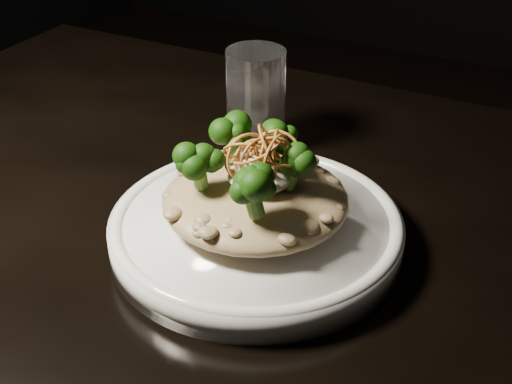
% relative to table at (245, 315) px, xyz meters
% --- Properties ---
extents(table, '(1.10, 0.80, 0.75)m').
position_rel_table_xyz_m(table, '(0.00, 0.00, 0.00)').
color(table, black).
rests_on(table, ground).
extents(plate, '(0.26, 0.26, 0.03)m').
position_rel_table_xyz_m(plate, '(0.01, 0.01, 0.10)').
color(plate, silver).
rests_on(plate, table).
extents(risotto, '(0.16, 0.16, 0.04)m').
position_rel_table_xyz_m(risotto, '(0.01, 0.01, 0.13)').
color(risotto, brown).
rests_on(risotto, plate).
extents(broccoli, '(0.12, 0.12, 0.04)m').
position_rel_table_xyz_m(broccoli, '(0.00, 0.01, 0.17)').
color(broccoli, black).
rests_on(broccoli, risotto).
extents(cheese, '(0.06, 0.06, 0.02)m').
position_rel_table_xyz_m(cheese, '(0.01, 0.01, 0.15)').
color(cheese, white).
rests_on(cheese, risotto).
extents(shallots, '(0.06, 0.06, 0.04)m').
position_rel_table_xyz_m(shallots, '(0.01, 0.01, 0.18)').
color(shallots, '#93501F').
rests_on(shallots, cheese).
extents(drinking_glass, '(0.07, 0.07, 0.11)m').
position_rel_table_xyz_m(drinking_glass, '(-0.08, 0.17, 0.14)').
color(drinking_glass, white).
rests_on(drinking_glass, table).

